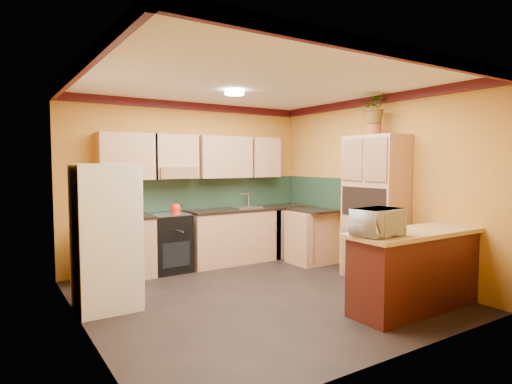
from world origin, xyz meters
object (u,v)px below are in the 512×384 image
Objects in this scene: stove at (169,243)px; microwave at (378,222)px; base_cabinets_back at (205,240)px; fridge at (105,237)px; breakfast_bar at (418,272)px; pantry at (375,208)px.

stove is 1.72× the size of microwave.
base_cabinets_back is 6.90× the size of microwave.
fridge reaches higher than base_cabinets_back.
microwave is (0.49, -3.20, 0.64)m from base_cabinets_back.
base_cabinets_back is at bearing 92.53° from microwave.
stove reaches higher than breakfast_bar.
pantry reaches higher than base_cabinets_back.
stove is at bearing -180.00° from base_cabinets_back.
pantry is 1.69m from microwave.
fridge is 3.70m from pantry.
base_cabinets_back is at bearing 33.16° from fridge.
stove is (-0.62, -0.00, 0.02)m from base_cabinets_back.
microwave is at bearing 180.00° from breakfast_bar.
base_cabinets_back and breakfast_bar have the same top height.
base_cabinets_back is 2.03× the size of breakfast_bar.
breakfast_bar is (-0.54, -1.15, -0.61)m from pantry.
pantry is (1.73, -2.05, 0.61)m from base_cabinets_back.
pantry reaches higher than fridge.
pantry is at bearing -41.11° from stove.
base_cabinets_back is 3.30m from microwave.
breakfast_bar is (1.19, -3.20, 0.00)m from base_cabinets_back.
breakfast_bar is (1.81, -3.20, -0.02)m from stove.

